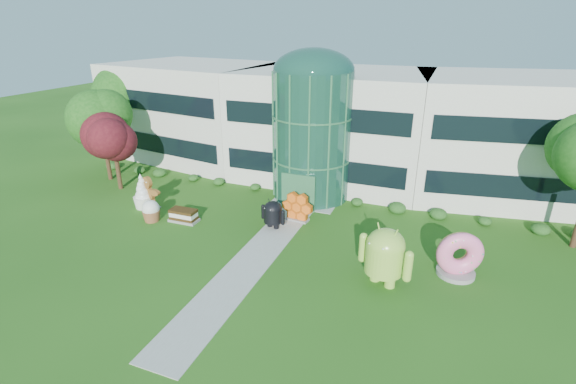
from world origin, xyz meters
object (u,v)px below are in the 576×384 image
at_px(android_black, 273,212).
at_px(gingerbread, 149,192).
at_px(android_green, 385,253).
at_px(donut, 459,253).

xyz_separation_m(android_black, gingerbread, (-10.05, -0.29, 0.11)).
xyz_separation_m(android_green, donut, (3.68, 2.32, -0.53)).
distance_m(android_green, donut, 4.38).
distance_m(donut, gingerbread, 21.85).
bearing_deg(gingerbread, android_black, 19.34).
distance_m(android_black, gingerbread, 10.06).
height_order(android_green, donut, android_green).
relative_size(android_green, donut, 1.40).
distance_m(android_green, android_black, 8.99).
height_order(android_black, gingerbread, gingerbread).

